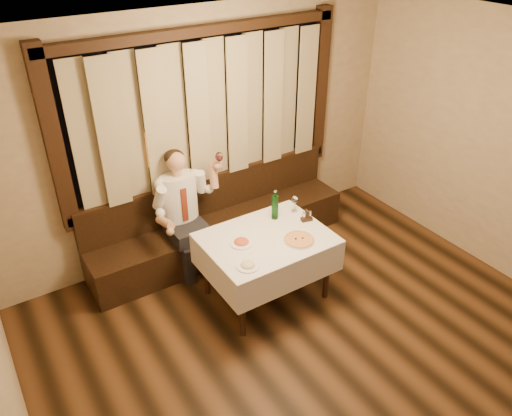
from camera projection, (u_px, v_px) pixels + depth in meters
room at (316, 206)px, 4.13m from camera, size 5.01×6.01×2.81m
banquette at (219, 227)px, 6.01m from camera, size 3.20×0.61×0.94m
dining_table at (267, 246)px, 5.09m from camera, size 1.27×0.97×0.76m
pizza at (299, 240)px, 4.98m from camera, size 0.32×0.32×0.03m
pasta_red at (241, 240)px, 4.93m from camera, size 0.24×0.24×0.08m
pasta_cream at (248, 263)px, 4.62m from camera, size 0.23×0.23×0.08m
green_bottle at (275, 207)px, 5.27m from camera, size 0.07×0.07×0.33m
table_wine_glass at (295, 200)px, 5.39m from camera, size 0.07×0.07×0.19m
cruet_caddy at (307, 217)px, 5.28m from camera, size 0.13×0.09×0.13m
seated_man at (183, 204)px, 5.45m from camera, size 0.79×0.59×1.44m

